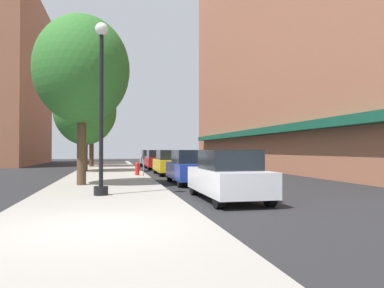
# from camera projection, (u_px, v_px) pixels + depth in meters

# --- Properties ---
(ground_plane) EXTENTS (90.00, 90.00, 0.00)m
(ground_plane) POSITION_uv_depth(u_px,v_px,m) (167.00, 174.00, 25.71)
(ground_plane) COLOR #232326
(sidewalk_slab) EXTENTS (4.80, 50.00, 0.12)m
(sidewalk_slab) POSITION_uv_depth(u_px,v_px,m) (109.00, 173.00, 25.85)
(sidewalk_slab) COLOR gray
(sidewalk_slab) RESTS_ON ground
(building_right_brick) EXTENTS (6.80, 40.00, 22.93)m
(building_right_brick) POSITION_uv_depth(u_px,v_px,m) (284.00, 39.00, 32.13)
(building_right_brick) COLOR #9E6047
(building_right_brick) RESTS_ON ground
(building_far_background) EXTENTS (6.80, 18.00, 19.15)m
(building_far_background) POSITION_uv_depth(u_px,v_px,m) (11.00, 80.00, 41.27)
(building_far_background) COLOR #9E6047
(building_far_background) RESTS_ON ground
(lamppost) EXTENTS (0.48, 0.48, 5.90)m
(lamppost) POSITION_uv_depth(u_px,v_px,m) (101.00, 105.00, 12.47)
(lamppost) COLOR black
(lamppost) RESTS_ON sidewalk_slab
(fire_hydrant) EXTENTS (0.33, 0.26, 0.79)m
(fire_hydrant) POSITION_uv_depth(u_px,v_px,m) (137.00, 169.00, 22.24)
(fire_hydrant) COLOR red
(fire_hydrant) RESTS_ON sidewalk_slab
(parking_meter_near) EXTENTS (0.14, 0.09, 1.31)m
(parking_meter_near) POSITION_uv_depth(u_px,v_px,m) (144.00, 162.00, 21.37)
(parking_meter_near) COLOR slate
(parking_meter_near) RESTS_ON sidewalk_slab
(tree_near) EXTENTS (4.18, 4.18, 7.52)m
(tree_near) POSITION_uv_depth(u_px,v_px,m) (82.00, 70.00, 16.19)
(tree_near) COLOR #4C3823
(tree_near) RESTS_ON sidewalk_slab
(tree_mid) EXTENTS (4.54, 4.54, 7.71)m
(tree_mid) POSITION_uv_depth(u_px,v_px,m) (92.00, 112.00, 34.19)
(tree_mid) COLOR #422D1E
(tree_mid) RESTS_ON sidewalk_slab
(tree_far) EXTENTS (4.46, 4.46, 7.04)m
(tree_far) POSITION_uv_depth(u_px,v_px,m) (85.00, 110.00, 26.46)
(tree_far) COLOR #4C3823
(tree_far) RESTS_ON sidewalk_slab
(car_white) EXTENTS (1.80, 4.30, 1.66)m
(car_white) POSITION_uv_depth(u_px,v_px,m) (228.00, 176.00, 12.01)
(car_white) COLOR black
(car_white) RESTS_ON ground
(car_blue) EXTENTS (1.80, 4.30, 1.66)m
(car_blue) POSITION_uv_depth(u_px,v_px,m) (190.00, 167.00, 17.85)
(car_blue) COLOR black
(car_blue) RESTS_ON ground
(car_yellow) EXTENTS (1.80, 4.30, 1.66)m
(car_yellow) POSITION_uv_depth(u_px,v_px,m) (170.00, 163.00, 24.39)
(car_yellow) COLOR black
(car_yellow) RESTS_ON ground
(car_red) EXTENTS (1.80, 4.30, 1.66)m
(car_red) POSITION_uv_depth(u_px,v_px,m) (157.00, 160.00, 31.57)
(car_red) COLOR black
(car_red) RESTS_ON ground
(car_silver) EXTENTS (1.80, 4.30, 1.66)m
(car_silver) POSITION_uv_depth(u_px,v_px,m) (150.00, 158.00, 37.36)
(car_silver) COLOR black
(car_silver) RESTS_ON ground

